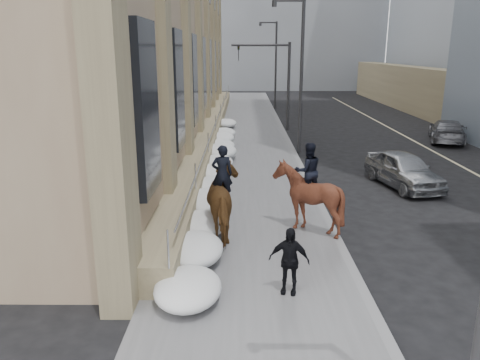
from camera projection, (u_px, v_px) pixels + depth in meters
The scene contains 14 objects.
ground at pixel (250, 265), 12.35m from camera, with size 140.00×140.00×0.00m, color black.
sidewalk at pixel (247, 170), 21.97m from camera, with size 5.00×80.00×0.12m, color #555557.
curb at pixel (303, 170), 21.95m from camera, with size 0.24×80.00×0.12m, color slate.
lane_line at pixel (470, 171), 21.92m from camera, with size 0.15×70.00×0.01m, color #BFB78C.
bg_building_far at pixel (209, 22), 79.04m from camera, with size 24.00×12.00×20.00m, color gray.
streetlight_mid at pixel (299, 68), 24.58m from camera, with size 1.71×0.24×8.00m.
streetlight_far at pixel (274, 60), 43.85m from camera, with size 1.71×0.24×8.00m.
traffic_signal at pixel (276, 72), 32.45m from camera, with size 4.10×0.22×6.00m.
snow_bank at pixel (214, 171), 20.04m from camera, with size 1.70×18.10×0.76m.
mounted_horse_left at pixel (226, 200), 13.79m from camera, with size 1.60×2.68×2.72m.
mounted_horse_right at pixel (307, 194), 14.18m from camera, with size 2.09×2.25×2.72m.
pedestrian at pixel (289, 261), 10.55m from camera, with size 0.93×0.39×1.58m, color black.
car_silver at pixel (404, 169), 19.29m from camera, with size 1.73×4.30×1.46m, color #9C9EA3.
car_grey at pixel (447, 131), 28.71m from camera, with size 1.93×4.75×1.38m, color #5D5E65.
Camera 1 is at (-0.19, -11.29, 5.50)m, focal length 35.00 mm.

